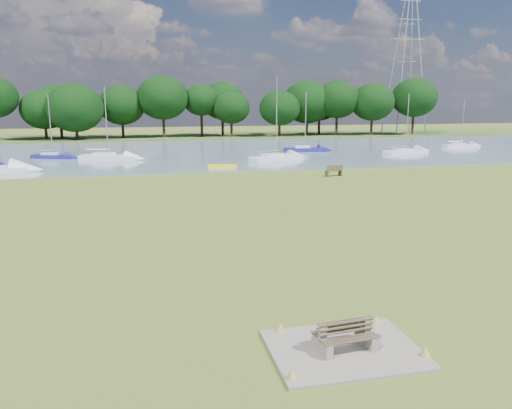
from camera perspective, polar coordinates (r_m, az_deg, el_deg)
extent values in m
plane|color=olive|center=(27.59, -1.16, -2.87)|extent=(220.00, 220.00, 0.00)
cube|color=gray|center=(68.72, -8.20, 5.87)|extent=(220.00, 40.00, 0.10)
cube|color=#4C6626|center=(98.55, -9.62, 7.60)|extent=(220.00, 20.00, 0.40)
cube|color=gray|center=(14.97, 10.04, -16.03)|extent=(4.20, 3.20, 0.10)
cube|color=gray|center=(14.56, 7.57, -15.65)|extent=(0.30, 0.99, 0.41)
cube|color=gray|center=(14.39, 7.61, -14.34)|extent=(0.22, 0.19, 0.51)
cube|color=gray|center=(15.17, 12.47, -14.65)|extent=(0.30, 0.99, 0.41)
cube|color=gray|center=(15.01, 12.54, -13.38)|extent=(0.22, 0.19, 0.51)
cube|color=brown|center=(14.52, 10.71, -14.90)|extent=(1.71, 0.54, 0.04)
cube|color=brown|center=(14.58, 10.29, -13.55)|extent=(1.68, 0.29, 0.41)
cube|color=brown|center=(15.00, 9.53, -13.94)|extent=(1.71, 0.54, 0.04)
cube|color=brown|center=(14.70, 10.01, -13.32)|extent=(1.68, 0.29, 0.41)
cube|color=brown|center=(47.11, 8.10, 3.49)|extent=(0.19, 0.52, 0.53)
cube|color=brown|center=(47.91, 9.61, 3.58)|extent=(0.19, 0.52, 0.53)
cube|color=brown|center=(47.47, 8.87, 3.85)|extent=(1.78, 0.84, 0.06)
cube|color=brown|center=(47.24, 9.03, 4.15)|extent=(1.69, 0.39, 0.51)
cube|color=yellow|center=(52.89, -3.85, 4.42)|extent=(3.09, 1.34, 0.30)
cylinder|color=#9C9C9D|center=(107.20, 16.42, 15.53)|extent=(0.23, 0.23, 29.13)
cylinder|color=#9C9C9D|center=(109.35, 18.51, 15.32)|extent=(0.23, 0.23, 29.13)
cylinder|color=#9C9C9D|center=(111.06, 15.30, 15.44)|extent=(0.23, 0.23, 29.13)
cylinder|color=#9C9C9D|center=(113.15, 17.33, 15.25)|extent=(0.23, 0.23, 29.13)
cube|color=#9C9C9D|center=(110.56, 17.03, 17.64)|extent=(6.58, 0.14, 0.14)
cube|color=#9C9C9D|center=(111.04, 17.16, 19.58)|extent=(5.45, 0.14, 0.14)
cube|color=#9C9C9D|center=(111.60, 17.28, 21.35)|extent=(4.33, 0.14, 0.14)
cylinder|color=black|center=(95.93, -23.50, 7.94)|extent=(0.50, 0.50, 3.79)
ellipsoid|color=black|center=(95.80, -23.73, 10.70)|extent=(6.95, 6.95, 5.91)
cylinder|color=black|center=(94.88, -19.32, 8.30)|extent=(0.50, 0.50, 4.08)
ellipsoid|color=black|center=(94.76, -19.53, 11.31)|extent=(7.95, 7.95, 6.75)
cylinder|color=black|center=(94.37, -15.04, 8.28)|extent=(0.50, 0.50, 3.22)
ellipsoid|color=black|center=(94.23, -15.17, 10.67)|extent=(8.94, 8.94, 7.60)
cylinder|color=black|center=(94.35, -10.75, 8.56)|extent=(0.50, 0.50, 3.50)
ellipsoid|color=black|center=(94.21, -10.85, 11.16)|extent=(6.95, 6.95, 5.91)
cylinder|color=black|center=(94.84, -6.47, 8.80)|extent=(0.50, 0.50, 3.79)
ellipsoid|color=black|center=(94.72, -6.54, 11.60)|extent=(7.95, 7.95, 6.75)
cylinder|color=black|center=(95.85, -2.26, 8.98)|extent=(0.50, 0.50, 4.08)
ellipsoid|color=black|center=(95.73, -2.29, 11.96)|extent=(8.94, 8.94, 7.60)
cylinder|color=black|center=(97.38, 1.84, 8.77)|extent=(0.50, 0.50, 3.22)
ellipsoid|color=black|center=(97.25, 1.86, 11.09)|extent=(6.95, 6.95, 5.91)
cylinder|color=black|center=(99.35, 5.80, 8.86)|extent=(0.50, 0.50, 3.50)
ellipsoid|color=black|center=(99.22, 5.85, 11.33)|extent=(7.95, 7.95, 6.75)
cylinder|color=black|center=(101.76, 9.59, 8.91)|extent=(0.50, 0.50, 3.79)
ellipsoid|color=black|center=(101.64, 9.68, 11.52)|extent=(8.94, 8.94, 7.60)
cylinder|color=black|center=(104.59, 13.19, 8.92)|extent=(0.50, 0.50, 4.08)
ellipsoid|color=black|center=(104.48, 13.32, 11.65)|extent=(6.95, 6.95, 5.91)
cylinder|color=black|center=(107.83, 16.57, 8.59)|extent=(0.50, 0.50, 3.22)
ellipsoid|color=black|center=(107.71, 16.70, 10.68)|extent=(7.95, 7.95, 6.75)
cube|color=silver|center=(59.14, 2.33, 5.44)|extent=(7.00, 4.56, 0.74)
cube|color=silver|center=(58.74, 1.92, 5.84)|extent=(2.79, 2.35, 0.48)
cylinder|color=#A5A8AD|center=(58.80, 2.37, 10.07)|extent=(0.13, 0.13, 9.24)
cube|color=silver|center=(62.07, -16.52, 5.28)|extent=(7.01, 4.08, 0.78)
cube|color=silver|center=(62.25, -17.01, 5.71)|extent=(2.73, 2.20, 0.50)
cylinder|color=#A5A8AD|center=(61.77, -16.75, 9.11)|extent=(0.13, 0.13, 7.97)
cube|color=silver|center=(81.05, 22.36, 6.25)|extent=(5.41, 1.53, 0.62)
cube|color=silver|center=(80.77, 22.13, 6.52)|extent=(1.90, 1.20, 0.40)
cylinder|color=#A5A8AD|center=(80.83, 22.57, 8.90)|extent=(0.11, 0.11, 7.25)
cube|color=silver|center=(69.61, 16.73, 5.86)|extent=(6.73, 3.45, 0.61)
cube|color=silver|center=(69.22, 16.44, 6.15)|extent=(2.56, 1.97, 0.39)
cylinder|color=#A5A8AD|center=(69.35, 16.92, 9.00)|extent=(0.10, 0.10, 7.39)
cube|color=navy|center=(65.83, -22.21, 5.17)|extent=(5.23, 3.21, 0.62)
cube|color=silver|center=(66.01, -22.53, 5.49)|extent=(2.06, 1.70, 0.40)
cylinder|color=#A5A8AD|center=(65.56, -22.46, 8.41)|extent=(0.11, 0.11, 7.21)
cube|color=navy|center=(69.46, 5.63, 6.35)|extent=(5.94, 2.12, 0.75)
cube|color=silver|center=(69.31, 5.26, 6.72)|extent=(2.14, 1.45, 0.48)
cylinder|color=#A5A8AD|center=(69.20, 5.70, 9.56)|extent=(0.13, 0.13, 7.47)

